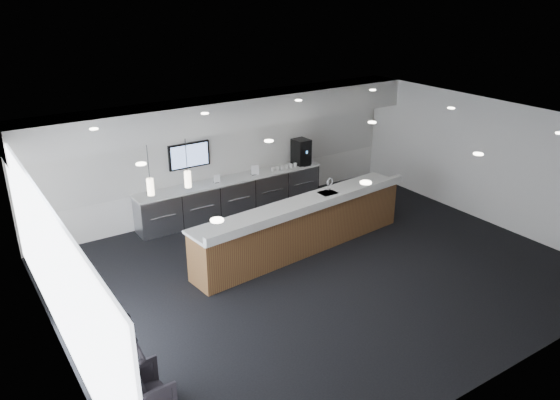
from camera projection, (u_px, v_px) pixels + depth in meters
ground at (319, 272)px, 11.19m from camera, size 10.00×10.00×0.00m
ceiling at (324, 129)px, 10.06m from camera, size 10.00×8.00×0.02m
back_wall at (224, 154)px, 13.71m from camera, size 10.00×0.02×3.00m
left_wall at (53, 276)px, 8.07m from camera, size 0.02×8.00×3.00m
right_wall at (486, 161)px, 13.18m from camera, size 0.02×8.00×3.00m
soffit_bulkhead at (232, 112)px, 12.93m from camera, size 10.00×0.90×0.70m
alcove_panel at (225, 150)px, 13.65m from camera, size 9.80×0.06×1.40m
window_blinds_wall at (56, 275)px, 8.09m from camera, size 0.04×7.36×2.55m
back_credenza at (233, 196)px, 13.82m from camera, size 5.06×0.66×0.95m
wall_tv at (189, 155)px, 13.07m from camera, size 1.05×0.08×0.62m
pendant_left at (188, 180)px, 9.73m from camera, size 0.12×0.12×0.30m
pendant_right at (151, 187)px, 9.37m from camera, size 0.12×0.12×0.30m
ceiling_can_lights at (324, 131)px, 10.07m from camera, size 7.00×5.00×0.02m
service_counter at (303, 226)px, 11.91m from camera, size 5.48×1.41×1.49m
coffee_machine at (301, 152)px, 14.58m from camera, size 0.41×0.52×0.68m
info_sign_left at (217, 179)px, 13.30m from camera, size 0.15×0.05×0.20m
info_sign_right at (255, 170)px, 13.83m from camera, size 0.19×0.08×0.26m
armchair at (144, 395)px, 7.40m from camera, size 0.74×0.72×0.66m
lounge_guest at (126, 372)px, 7.06m from camera, size 0.72×0.73×1.70m
cup_0 at (295, 165)px, 14.46m from camera, size 0.10×0.10×0.10m
cup_1 at (291, 166)px, 14.39m from camera, size 0.15×0.15×0.10m
cup_2 at (286, 167)px, 14.32m from camera, size 0.13×0.13×0.10m
cup_3 at (282, 168)px, 14.25m from camera, size 0.13×0.13×0.10m
cup_4 at (277, 169)px, 14.18m from camera, size 0.14×0.14×0.10m
cup_5 at (273, 170)px, 14.11m from camera, size 0.11×0.11×0.10m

